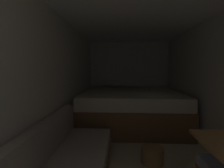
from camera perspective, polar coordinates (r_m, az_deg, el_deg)
The scene contains 7 objects.
ground_plane at distance 2.66m, azimuth 8.35°, elevation -22.91°, with size 7.01×7.01×0.00m, color beige.
wall_back at distance 4.88m, azimuth 5.73°, elevation 2.29°, with size 2.33×0.05×2.02m, color silver.
wall_left at distance 2.52m, azimuth -18.05°, elevation -0.59°, with size 0.05×5.01×2.02m, color silver.
wall_right at distance 2.72m, azimuth 33.23°, elevation -0.77°, with size 0.05×5.01×2.02m, color silver.
ceiling_slab at distance 2.48m, azimuth 9.02°, elevation 23.74°, with size 2.33×5.01×0.05m, color white.
bed at distance 3.89m, azimuth 6.35°, elevation -7.85°, with size 2.11×2.04×0.95m.
wicker_basket at distance 2.49m, azimuth 13.56°, elevation -22.47°, with size 0.30×0.30×0.21m.
Camera 1 is at (-0.24, -0.39, 1.25)m, focal length 26.87 mm.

